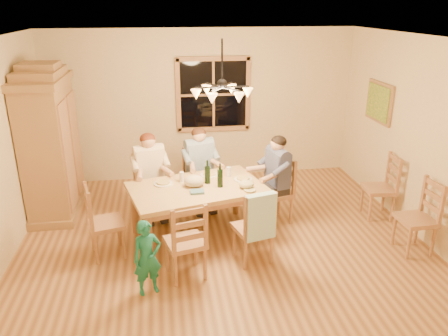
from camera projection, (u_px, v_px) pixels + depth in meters
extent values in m
plane|color=brown|center=(222.00, 240.00, 6.06)|extent=(5.50, 5.50, 0.00)
cube|color=white|center=(222.00, 38.00, 5.10)|extent=(5.50, 5.00, 0.02)
cube|color=beige|center=(202.00, 106.00, 7.89)|extent=(5.50, 0.02, 2.70)
cube|color=beige|center=(421.00, 139.00, 5.96)|extent=(0.02, 5.00, 2.70)
cube|color=black|center=(213.00, 94.00, 7.83)|extent=(1.20, 0.03, 1.20)
cube|color=#9D6C45|center=(213.00, 95.00, 7.81)|extent=(1.30, 0.06, 1.30)
cube|color=olive|center=(379.00, 102.00, 6.98)|extent=(0.04, 0.78, 0.64)
cube|color=#1E6B2D|center=(378.00, 102.00, 6.97)|extent=(0.02, 0.68, 0.54)
cylinder|color=black|center=(222.00, 61.00, 5.19)|extent=(0.02, 0.02, 0.53)
sphere|color=black|center=(222.00, 84.00, 5.29)|extent=(0.12, 0.12, 0.12)
cylinder|color=black|center=(235.00, 87.00, 5.32)|extent=(0.34, 0.02, 0.02)
cone|color=#FFB259|center=(248.00, 93.00, 5.37)|extent=(0.13, 0.13, 0.12)
cylinder|color=black|center=(227.00, 85.00, 5.44)|extent=(0.19, 0.31, 0.02)
cone|color=#FFB259|center=(231.00, 89.00, 5.61)|extent=(0.13, 0.13, 0.12)
cylinder|color=black|center=(214.00, 85.00, 5.42)|extent=(0.19, 0.31, 0.02)
cone|color=#FFB259|center=(207.00, 90.00, 5.56)|extent=(0.13, 0.13, 0.12)
cylinder|color=black|center=(209.00, 87.00, 5.28)|extent=(0.34, 0.02, 0.02)
cone|color=#FFB259|center=(196.00, 94.00, 5.28)|extent=(0.13, 0.13, 0.12)
cylinder|color=black|center=(217.00, 89.00, 5.16)|extent=(0.19, 0.31, 0.02)
cone|color=#FFB259|center=(212.00, 99.00, 5.05)|extent=(0.13, 0.13, 0.12)
cylinder|color=black|center=(230.00, 89.00, 5.18)|extent=(0.19, 0.31, 0.02)
cone|color=#FFB259|center=(239.00, 98.00, 5.10)|extent=(0.13, 0.13, 0.12)
cube|color=olive|center=(51.00, 150.00, 6.61)|extent=(0.60, 1.30, 2.00)
cube|color=olive|center=(41.00, 80.00, 6.24)|extent=(0.66, 1.40, 0.10)
cube|color=olive|center=(40.00, 73.00, 6.20)|extent=(0.58, 1.00, 0.12)
cube|color=olive|center=(39.00, 66.00, 6.16)|extent=(0.52, 0.55, 0.10)
cube|color=#9D6C45|center=(68.00, 156.00, 6.35)|extent=(0.03, 0.55, 1.60)
cube|color=#9D6C45|center=(76.00, 143.00, 6.96)|extent=(0.03, 0.55, 1.60)
cube|color=olive|center=(59.00, 206.00, 6.94)|extent=(0.66, 1.40, 0.12)
cube|color=tan|center=(197.00, 189.00, 5.91)|extent=(1.98, 1.48, 0.06)
cube|color=#9D6C45|center=(197.00, 194.00, 5.94)|extent=(1.80, 1.30, 0.10)
cylinder|color=#9D6C45|center=(149.00, 240.00, 5.38)|extent=(0.09, 0.09, 0.70)
cylinder|color=#9D6C45|center=(262.00, 217.00, 5.95)|extent=(0.09, 0.09, 0.70)
cylinder|color=#9D6C45|center=(134.00, 210.00, 6.14)|extent=(0.09, 0.09, 0.70)
cylinder|color=#9D6C45|center=(236.00, 193.00, 6.71)|extent=(0.09, 0.09, 0.70)
cube|color=#9D6C45|center=(151.00, 190.00, 6.57)|extent=(0.53, 0.52, 0.06)
cube|color=#9D6C45|center=(150.00, 173.00, 6.48)|extent=(0.38, 0.14, 0.54)
cube|color=#9D6C45|center=(200.00, 182.00, 6.86)|extent=(0.53, 0.52, 0.06)
cube|color=#9D6C45|center=(200.00, 166.00, 6.76)|extent=(0.38, 0.14, 0.54)
cube|color=#9D6C45|center=(185.00, 242.00, 5.13)|extent=(0.53, 0.52, 0.06)
cube|color=#9D6C45|center=(185.00, 222.00, 5.03)|extent=(0.38, 0.14, 0.54)
cube|color=#9D6C45|center=(253.00, 228.00, 5.45)|extent=(0.53, 0.52, 0.06)
cube|color=#9D6C45|center=(253.00, 209.00, 5.35)|extent=(0.38, 0.14, 0.54)
cube|color=#9D6C45|center=(106.00, 224.00, 5.57)|extent=(0.52, 0.53, 0.06)
cube|color=#9D6C45|center=(104.00, 204.00, 5.47)|extent=(0.14, 0.38, 0.54)
cube|color=#9D6C45|center=(275.00, 193.00, 6.45)|extent=(0.52, 0.53, 0.06)
cube|color=#9D6C45|center=(276.00, 176.00, 6.36)|extent=(0.14, 0.38, 0.54)
cube|color=beige|center=(149.00, 166.00, 6.43)|extent=(0.44, 0.31, 0.52)
cube|color=#262328|center=(151.00, 185.00, 6.54)|extent=(0.47, 0.50, 0.14)
sphere|color=tan|center=(148.00, 141.00, 6.30)|extent=(0.21, 0.21, 0.21)
ellipsoid|color=#592614|center=(148.00, 139.00, 6.29)|extent=(0.22, 0.22, 0.17)
cube|color=#305485|center=(200.00, 159.00, 6.72)|extent=(0.44, 0.31, 0.52)
cube|color=#262328|center=(200.00, 177.00, 6.83)|extent=(0.47, 0.50, 0.14)
sphere|color=tan|center=(199.00, 135.00, 6.58)|extent=(0.21, 0.21, 0.21)
ellipsoid|color=#381E11|center=(199.00, 133.00, 6.57)|extent=(0.22, 0.22, 0.17)
cube|color=#464C71|center=(277.00, 169.00, 6.32)|extent=(0.31, 0.44, 0.52)
cube|color=#262328|center=(276.00, 188.00, 6.43)|extent=(0.50, 0.47, 0.14)
sphere|color=tan|center=(278.00, 144.00, 6.18)|extent=(0.21, 0.21, 0.21)
ellipsoid|color=black|center=(278.00, 142.00, 6.17)|extent=(0.22, 0.22, 0.17)
cube|color=#B5E8F6|center=(260.00, 217.00, 5.20)|extent=(0.39, 0.19, 0.58)
cylinder|color=black|center=(207.00, 172.00, 5.95)|extent=(0.08, 0.08, 0.33)
cylinder|color=black|center=(220.00, 175.00, 5.84)|extent=(0.08, 0.08, 0.33)
cylinder|color=white|center=(163.00, 184.00, 5.97)|extent=(0.26, 0.26, 0.02)
cylinder|color=white|center=(209.00, 175.00, 6.28)|extent=(0.26, 0.26, 0.02)
cylinder|color=white|center=(243.00, 179.00, 6.12)|extent=(0.26, 0.26, 0.02)
cylinder|color=silver|center=(182.00, 177.00, 6.04)|extent=(0.06, 0.06, 0.14)
cylinder|color=silver|center=(229.00, 172.00, 6.23)|extent=(0.06, 0.06, 0.14)
ellipsoid|color=tan|center=(246.00, 184.00, 5.84)|extent=(0.20, 0.20, 0.11)
cube|color=slate|center=(197.00, 192.00, 5.70)|extent=(0.21, 0.18, 0.03)
ellipsoid|color=tan|center=(194.00, 181.00, 5.88)|extent=(0.28, 0.22, 0.15)
imported|color=#1A7867|center=(147.00, 258.00, 4.83)|extent=(0.38, 0.31, 0.89)
cube|color=#9D6C45|center=(416.00, 220.00, 5.66)|extent=(0.43, 0.45, 0.06)
cube|color=#9D6C45|center=(419.00, 201.00, 5.57)|extent=(0.06, 0.38, 0.54)
cube|color=#9D6C45|center=(379.00, 189.00, 6.60)|extent=(0.46, 0.48, 0.06)
cube|color=#9D6C45|center=(381.00, 173.00, 6.50)|extent=(0.09, 0.38, 0.54)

